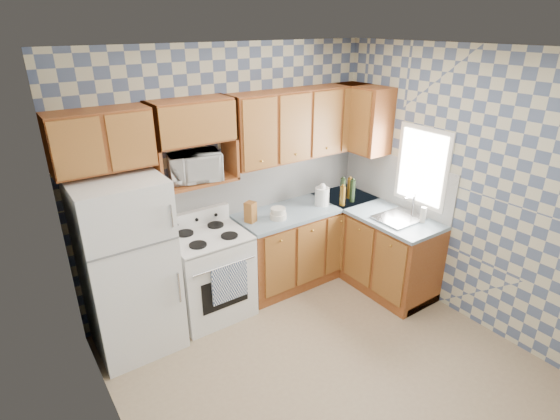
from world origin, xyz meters
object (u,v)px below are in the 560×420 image
at_px(stove_body, 210,275).
at_px(refrigerator, 128,267).
at_px(electric_kettle, 322,196).
at_px(microwave, 194,166).

bearing_deg(stove_body, refrigerator, -178.22).
bearing_deg(electric_kettle, microwave, 170.81).
height_order(stove_body, microwave, microwave).
distance_m(stove_body, microwave, 1.15).
height_order(microwave, electric_kettle, microwave).
xyz_separation_m(microwave, electric_kettle, (1.44, -0.23, -0.56)).
xyz_separation_m(refrigerator, stove_body, (0.80, 0.03, -0.39)).
relative_size(refrigerator, microwave, 3.40).
height_order(refrigerator, electric_kettle, refrigerator).
distance_m(stove_body, electric_kettle, 1.55).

